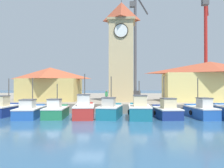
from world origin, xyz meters
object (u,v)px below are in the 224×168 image
(fishing_boat_right_inner, at_px, (139,110))
(fishing_boat_far_right, at_px, (201,111))
(port_crane_near, at_px, (135,55))
(fishing_boat_mid_right, at_px, (110,110))
(fishing_boat_mid_left, at_px, (56,111))
(clock_tower, at_px, (121,49))
(port_crane_far, at_px, (206,55))
(fishing_boat_left_outer, at_px, (5,109))
(warehouse_right, at_px, (210,81))
(fishing_boat_right_outer, at_px, (166,111))
(fishing_boat_center, at_px, (84,109))
(dock_worker_near_tower, at_px, (106,96))
(warehouse_left, at_px, (50,84))
(fishing_boat_left_inner, at_px, (30,111))

(fishing_boat_right_inner, height_order, fishing_boat_far_right, fishing_boat_far_right)
(port_crane_near, bearing_deg, fishing_boat_mid_right, -98.34)
(fishing_boat_mid_left, relative_size, port_crane_near, 0.21)
(clock_tower, xyz_separation_m, port_crane_far, (14.09, 7.93, 0.21))
(fishing_boat_left_outer, distance_m, fishing_boat_mid_left, 6.10)
(port_crane_near, bearing_deg, warehouse_right, -50.97)
(fishing_boat_mid_right, relative_size, fishing_boat_right_outer, 0.90)
(fishing_boat_left_outer, xyz_separation_m, fishing_boat_center, (8.91, -0.73, 0.08))
(fishing_boat_mid_left, xyz_separation_m, fishing_boat_far_right, (14.78, 1.02, 0.04))
(fishing_boat_right_outer, distance_m, port_crane_near, 22.77)
(port_crane_near, relative_size, dock_worker_near_tower, 13.05)
(fishing_boat_mid_right, xyz_separation_m, warehouse_left, (-9.44, 8.59, 2.84))
(fishing_boat_left_inner, xyz_separation_m, fishing_boat_mid_right, (8.26, 0.23, 0.10))
(fishing_boat_left_inner, distance_m, fishing_boat_far_right, 17.50)
(fishing_boat_mid_left, relative_size, fishing_boat_far_right, 0.89)
(warehouse_left, bearing_deg, fishing_boat_mid_left, -66.21)
(fishing_boat_mid_left, relative_size, fishing_boat_center, 0.85)
(clock_tower, bearing_deg, fishing_boat_far_right, -41.50)
(fishing_boat_right_outer, bearing_deg, fishing_boat_center, -175.78)
(fishing_boat_right_inner, relative_size, port_crane_far, 0.22)
(fishing_boat_left_inner, bearing_deg, fishing_boat_left_outer, 162.53)
(fishing_boat_left_inner, height_order, port_crane_near, port_crane_near)
(fishing_boat_right_inner, distance_m, warehouse_left, 15.39)
(fishing_boat_mid_right, height_order, warehouse_left, warehouse_left)
(port_crane_far, bearing_deg, fishing_boat_right_inner, -126.39)
(fishing_boat_mid_right, bearing_deg, fishing_boat_right_outer, 7.03)
(fishing_boat_left_outer, bearing_deg, dock_worker_near_tower, 18.66)
(fishing_boat_right_inner, bearing_deg, clock_tower, 104.17)
(fishing_boat_left_inner, height_order, warehouse_left, warehouse_left)
(fishing_boat_mid_right, xyz_separation_m, fishing_boat_right_outer, (5.69, 0.70, -0.07))
(fishing_boat_left_inner, xyz_separation_m, clock_tower, (9.12, 8.46, 7.74))
(clock_tower, xyz_separation_m, dock_worker_near_tower, (-1.69, -3.79, -6.43))
(fishing_boat_left_outer, height_order, port_crane_far, port_crane_far)
(fishing_boat_far_right, distance_m, port_crane_near, 23.29)
(fishing_boat_far_right, distance_m, warehouse_left, 20.40)
(warehouse_left, xyz_separation_m, port_crane_far, (24.38, 7.58, 5.02))
(port_crane_far, bearing_deg, port_crane_near, 155.32)
(fishing_boat_left_inner, bearing_deg, warehouse_right, 23.81)
(fishing_boat_center, height_order, warehouse_right, warehouse_right)
(clock_tower, distance_m, warehouse_right, 13.14)
(fishing_boat_far_right, xyz_separation_m, port_crane_near, (-6.05, 20.74, 8.70))
(fishing_boat_far_right, xyz_separation_m, warehouse_right, (3.97, 8.39, 3.23))
(warehouse_left, height_order, port_crane_near, port_crane_near)
(fishing_boat_mid_right, bearing_deg, fishing_boat_mid_left, -178.10)
(fishing_boat_left_inner, height_order, port_crane_far, port_crane_far)
(fishing_boat_mid_left, bearing_deg, fishing_boat_mid_right, 1.90)
(fishing_boat_left_outer, xyz_separation_m, fishing_boat_right_inner, (14.54, -0.91, 0.07))
(fishing_boat_left_inner, bearing_deg, fishing_boat_right_outer, 3.84)
(fishing_boat_left_inner, xyz_separation_m, warehouse_right, (21.44, 9.46, 3.29))
(fishing_boat_right_inner, xyz_separation_m, dock_worker_near_tower, (-3.80, 4.54, 1.16))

